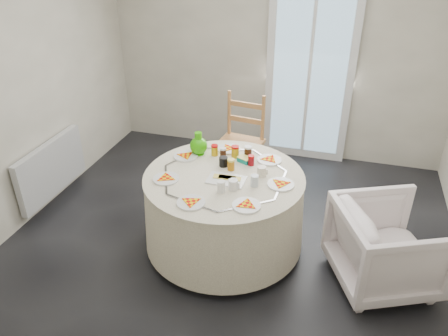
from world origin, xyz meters
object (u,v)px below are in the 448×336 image
(radiator, at_px, (52,168))
(armchair, at_px, (387,242))
(table, at_px, (224,210))
(wooden_chair, at_px, (239,146))
(green_pitcher, at_px, (198,139))

(radiator, height_order, armchair, armchair)
(table, relative_size, armchair, 1.80)
(radiator, bearing_deg, wooden_chair, 26.01)
(table, bearing_deg, radiator, 173.82)
(table, distance_m, armchair, 1.36)
(armchair, bearing_deg, green_pitcher, 52.45)
(armchair, bearing_deg, radiator, 60.54)
(wooden_chair, xyz_separation_m, green_pitcher, (-0.19, -0.74, 0.40))
(radiator, relative_size, table, 0.72)
(wooden_chair, bearing_deg, table, -75.03)
(wooden_chair, bearing_deg, radiator, -146.75)
(armchair, relative_size, green_pitcher, 3.71)
(table, xyz_separation_m, green_pitcher, (-0.33, 0.31, 0.49))
(radiator, xyz_separation_m, wooden_chair, (1.75, 0.85, 0.09))
(radiator, height_order, table, table)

